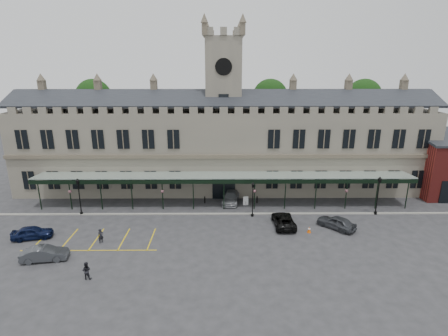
{
  "coord_description": "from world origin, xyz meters",
  "views": [
    {
      "loc": [
        -0.31,
        -35.39,
        18.37
      ],
      "look_at": [
        0.0,
        6.0,
        6.0
      ],
      "focal_mm": 28.0,
      "sensor_mm": 36.0,
      "label": 1
    }
  ],
  "objects_px": {
    "person_a": "(101,236)",
    "clock_tower": "(223,102)",
    "person_b": "(86,271)",
    "lamp_post_mid": "(253,196)",
    "traffic_cone": "(309,230)",
    "car_left_a": "(32,233)",
    "car_right_a": "(336,222)",
    "car_left_b": "(45,254)",
    "lamp_post_left": "(79,193)",
    "car_van": "(284,220)",
    "sign_board": "(246,201)",
    "car_taxi": "(231,197)",
    "station_building": "(224,146)",
    "lamp_post_right": "(378,192)"
  },
  "relations": [
    {
      "from": "person_a",
      "to": "person_b",
      "type": "bearing_deg",
      "value": -120.32
    },
    {
      "from": "clock_tower",
      "to": "person_a",
      "type": "bearing_deg",
      "value": -126.62
    },
    {
      "from": "clock_tower",
      "to": "sign_board",
      "type": "xyz_separation_m",
      "value": [
        2.96,
        -7.48,
        -12.51
      ]
    },
    {
      "from": "lamp_post_left",
      "to": "car_right_a",
      "type": "relative_size",
      "value": 1.09
    },
    {
      "from": "car_left_b",
      "to": "car_left_a",
      "type": "bearing_deg",
      "value": 28.57
    },
    {
      "from": "car_left_a",
      "to": "person_a",
      "type": "distance_m",
      "value": 7.86
    },
    {
      "from": "sign_board",
      "to": "person_b",
      "type": "xyz_separation_m",
      "value": [
        -15.26,
        -16.83,
        0.22
      ]
    },
    {
      "from": "sign_board",
      "to": "car_left_a",
      "type": "bearing_deg",
      "value": -167.59
    },
    {
      "from": "car_left_b",
      "to": "person_b",
      "type": "bearing_deg",
      "value": -130.29
    },
    {
      "from": "traffic_cone",
      "to": "car_left_b",
      "type": "height_order",
      "value": "car_left_b"
    },
    {
      "from": "lamp_post_mid",
      "to": "person_a",
      "type": "bearing_deg",
      "value": -158.37
    },
    {
      "from": "clock_tower",
      "to": "sign_board",
      "type": "relative_size",
      "value": 20.11
    },
    {
      "from": "lamp_post_left",
      "to": "car_left_a",
      "type": "bearing_deg",
      "value": -114.56
    },
    {
      "from": "car_left_a",
      "to": "car_right_a",
      "type": "relative_size",
      "value": 0.94
    },
    {
      "from": "car_taxi",
      "to": "lamp_post_mid",
      "type": "bearing_deg",
      "value": -53.07
    },
    {
      "from": "car_van",
      "to": "car_right_a",
      "type": "xyz_separation_m",
      "value": [
        6.0,
        -0.72,
        0.06
      ]
    },
    {
      "from": "lamp_post_mid",
      "to": "person_a",
      "type": "height_order",
      "value": "lamp_post_mid"
    },
    {
      "from": "station_building",
      "to": "traffic_cone",
      "type": "distance_m",
      "value": 19.24
    },
    {
      "from": "car_left_a",
      "to": "car_taxi",
      "type": "height_order",
      "value": "car_taxi"
    },
    {
      "from": "traffic_cone",
      "to": "station_building",
      "type": "bearing_deg",
      "value": 121.84
    },
    {
      "from": "lamp_post_mid",
      "to": "lamp_post_right",
      "type": "xyz_separation_m",
      "value": [
        15.74,
        0.52,
        0.3
      ]
    },
    {
      "from": "lamp_post_mid",
      "to": "car_right_a",
      "type": "bearing_deg",
      "value": -19.88
    },
    {
      "from": "lamp_post_mid",
      "to": "traffic_cone",
      "type": "relative_size",
      "value": 6.55
    },
    {
      "from": "lamp_post_mid",
      "to": "car_left_a",
      "type": "bearing_deg",
      "value": -167.07
    },
    {
      "from": "lamp_post_left",
      "to": "lamp_post_right",
      "type": "bearing_deg",
      "value": -0.25
    },
    {
      "from": "traffic_cone",
      "to": "car_right_a",
      "type": "relative_size",
      "value": 0.16
    },
    {
      "from": "car_taxi",
      "to": "car_right_a",
      "type": "relative_size",
      "value": 1.15
    },
    {
      "from": "car_right_a",
      "to": "person_b",
      "type": "xyz_separation_m",
      "value": [
        -25.3,
        -9.77,
        0.06
      ]
    },
    {
      "from": "traffic_cone",
      "to": "car_left_a",
      "type": "distance_m",
      "value": 30.65
    },
    {
      "from": "station_building",
      "to": "car_left_a",
      "type": "distance_m",
      "value": 27.43
    },
    {
      "from": "clock_tower",
      "to": "car_van",
      "type": "bearing_deg",
      "value": -63.13
    },
    {
      "from": "car_van",
      "to": "sign_board",
      "type": "bearing_deg",
      "value": -58.78
    },
    {
      "from": "car_right_a",
      "to": "station_building",
      "type": "bearing_deg",
      "value": -92.48
    },
    {
      "from": "lamp_post_left",
      "to": "car_van",
      "type": "relative_size",
      "value": 0.97
    },
    {
      "from": "car_left_a",
      "to": "person_a",
      "type": "bearing_deg",
      "value": -110.76
    },
    {
      "from": "traffic_cone",
      "to": "person_b",
      "type": "bearing_deg",
      "value": -158.28
    },
    {
      "from": "clock_tower",
      "to": "person_b",
      "type": "relative_size",
      "value": 15.06
    },
    {
      "from": "lamp_post_mid",
      "to": "traffic_cone",
      "type": "height_order",
      "value": "lamp_post_mid"
    },
    {
      "from": "lamp_post_mid",
      "to": "lamp_post_right",
      "type": "distance_m",
      "value": 15.75
    },
    {
      "from": "traffic_cone",
      "to": "person_a",
      "type": "height_order",
      "value": "person_a"
    },
    {
      "from": "clock_tower",
      "to": "car_left_a",
      "type": "xyz_separation_m",
      "value": [
        -21.0,
        -16.76,
        -12.4
      ]
    },
    {
      "from": "person_a",
      "to": "clock_tower",
      "type": "bearing_deg",
      "value": 15.24
    },
    {
      "from": "clock_tower",
      "to": "car_taxi",
      "type": "bearing_deg",
      "value": -81.11
    },
    {
      "from": "lamp_post_right",
      "to": "lamp_post_mid",
      "type": "bearing_deg",
      "value": -178.12
    },
    {
      "from": "station_building",
      "to": "sign_board",
      "type": "bearing_deg",
      "value": -68.2
    },
    {
      "from": "lamp_post_mid",
      "to": "car_right_a",
      "type": "distance_m",
      "value": 10.23
    },
    {
      "from": "traffic_cone",
      "to": "car_taxi",
      "type": "distance_m",
      "value": 12.61
    },
    {
      "from": "traffic_cone",
      "to": "person_b",
      "type": "xyz_separation_m",
      "value": [
        -21.92,
        -8.73,
        0.48
      ]
    },
    {
      "from": "car_left_b",
      "to": "traffic_cone",
      "type": "bearing_deg",
      "value": -87.8
    },
    {
      "from": "car_van",
      "to": "car_right_a",
      "type": "height_order",
      "value": "car_right_a"
    }
  ]
}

